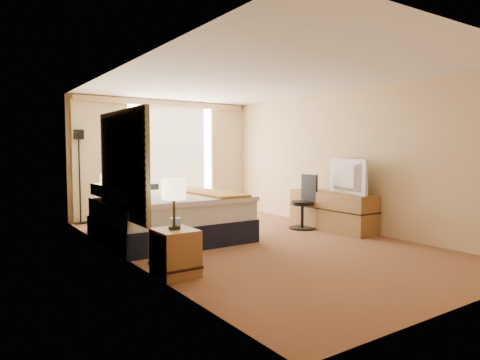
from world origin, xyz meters
TOP-DOWN VIEW (x-y plane):
  - floor at (0.00, 0.00)m, footprint 4.20×7.00m
  - ceiling at (0.00, 0.00)m, footprint 4.20×7.00m
  - wall_back at (0.00, 3.50)m, footprint 4.20×0.02m
  - wall_front at (0.00, -3.50)m, footprint 4.20×0.02m
  - wall_left at (-2.10, 0.00)m, footprint 0.02×7.00m
  - wall_right at (2.10, 0.00)m, footprint 0.02×7.00m
  - headboard at (-2.06, 0.20)m, footprint 0.06×1.85m
  - nightstand_left at (-1.87, -1.05)m, footprint 0.45×0.52m
  - nightstand_right at (-1.87, 1.45)m, footprint 0.45×0.52m
  - media_dresser at (1.83, 0.00)m, footprint 0.50×1.80m
  - window at (0.25, 3.47)m, footprint 2.30×0.02m
  - curtains at (-0.00, 3.39)m, footprint 4.12×0.19m
  - bed at (-1.06, 0.85)m, footprint 2.19×2.00m
  - loveseat at (-0.95, 2.49)m, footprint 1.35×0.90m
  - floor_lamp at (-1.90, 3.30)m, footprint 0.24×0.24m
  - desk_chair at (1.48, 0.36)m, footprint 0.50×0.50m
  - lamp_left at (-1.89, -1.07)m, footprint 0.29×0.29m
  - lamp_right at (-1.90, 1.38)m, footprint 0.25×0.25m
  - tissue_box at (-1.80, -0.92)m, footprint 0.16×0.16m
  - telephone at (-1.83, 1.59)m, footprint 0.22×0.20m
  - television at (1.78, -0.31)m, footprint 0.39×1.08m

SIDE VIEW (x-z plane):
  - floor at x=0.00m, z-range -0.01..0.01m
  - loveseat at x=-0.95m, z-range -0.13..0.64m
  - nightstand_left at x=-1.87m, z-range 0.00..0.55m
  - nightstand_right at x=-1.87m, z-range 0.00..0.55m
  - media_dresser at x=1.83m, z-range 0.00..0.70m
  - bed at x=-1.06m, z-range -0.14..0.92m
  - desk_chair at x=1.48m, z-range -0.06..0.96m
  - telephone at x=-1.83m, z-range 0.55..0.62m
  - tissue_box at x=-1.80m, z-range 0.55..0.66m
  - lamp_right at x=-1.90m, z-range 0.70..1.23m
  - television at x=1.78m, z-range 0.70..1.32m
  - lamp_left at x=-1.89m, z-range 0.72..1.32m
  - headboard at x=-2.06m, z-range 0.53..2.03m
  - wall_back at x=0.00m, z-range 0.00..2.60m
  - wall_front at x=0.00m, z-range 0.00..2.60m
  - wall_left at x=-2.10m, z-range 0.00..2.60m
  - wall_right at x=2.10m, z-range 0.00..2.60m
  - window at x=0.25m, z-range 0.17..2.47m
  - floor_lamp at x=-1.90m, z-range 0.39..2.28m
  - curtains at x=0.00m, z-range 0.13..2.69m
  - ceiling at x=0.00m, z-range 2.59..2.61m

